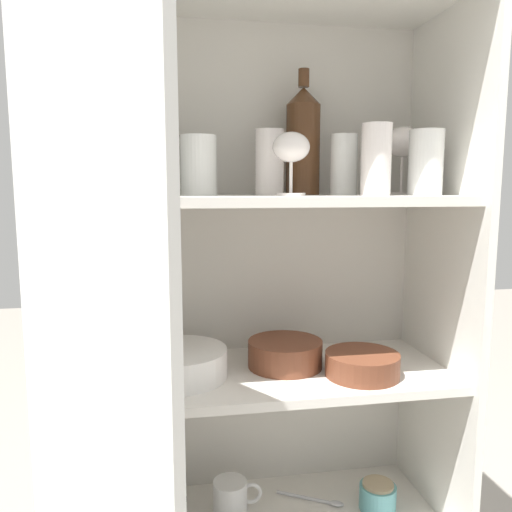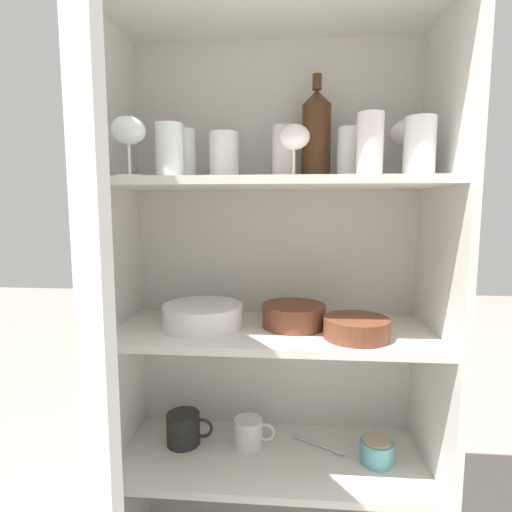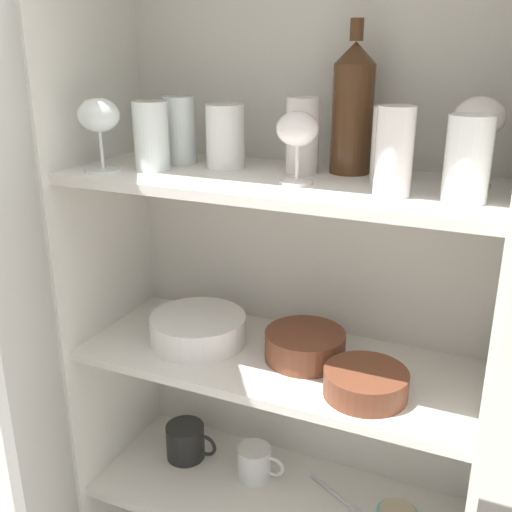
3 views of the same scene
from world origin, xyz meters
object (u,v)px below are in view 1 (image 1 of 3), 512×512
object	(u,v)px
serving_bowl_small	(362,363)
plate_stack_white	(178,363)
mixing_bowl_large	(285,352)
wine_bottle	(303,141)
coffee_mug_primary	(150,505)
storage_jar	(378,496)

from	to	relation	value
serving_bowl_small	plate_stack_white	bearing A→B (deg)	171.34
serving_bowl_small	mixing_bowl_large	bearing A→B (deg)	150.79
wine_bottle	mixing_bowl_large	world-z (taller)	wine_bottle
serving_bowl_small	coffee_mug_primary	size ratio (longest dim) A/B	1.18
plate_stack_white	mixing_bowl_large	bearing A→B (deg)	5.82
plate_stack_white	storage_jar	xyz separation A→B (m)	(0.47, -0.00, -0.37)
serving_bowl_small	coffee_mug_primary	world-z (taller)	serving_bowl_small
storage_jar	mixing_bowl_large	bearing A→B (deg)	173.57
wine_bottle	storage_jar	world-z (taller)	wine_bottle
mixing_bowl_large	storage_jar	xyz separation A→B (m)	(0.23, -0.03, -0.37)
serving_bowl_small	wine_bottle	bearing A→B (deg)	121.04
mixing_bowl_large	coffee_mug_primary	size ratio (longest dim) A/B	1.25
mixing_bowl_large	coffee_mug_primary	bearing A→B (deg)	176.89
mixing_bowl_large	plate_stack_white	bearing A→B (deg)	-174.18
serving_bowl_small	storage_jar	size ratio (longest dim) A/B	1.83
serving_bowl_small	storage_jar	xyz separation A→B (m)	(0.07, 0.06, -0.36)
plate_stack_white	coffee_mug_primary	xyz separation A→B (m)	(-0.07, 0.04, -0.35)
wine_bottle	plate_stack_white	size ratio (longest dim) A/B	1.34
plate_stack_white	mixing_bowl_large	xyz separation A→B (m)	(0.25, 0.02, 0.00)
mixing_bowl_large	serving_bowl_small	size ratio (longest dim) A/B	1.06
coffee_mug_primary	storage_jar	bearing A→B (deg)	-4.50
mixing_bowl_large	wine_bottle	bearing A→B (deg)	53.00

